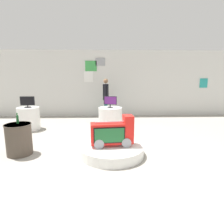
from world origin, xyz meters
TOP-DOWN VIEW (x-y plane):
  - ground_plane at (0.00, 0.00)m, footprint 30.00×30.00m
  - back_wall_display at (-0.00, 4.71)m, footprint 12.96×0.13m
  - main_display_pedestal at (0.19, 0.10)m, footprint 1.49×1.49m
  - novelty_firetruck_tv at (0.21, 0.09)m, footprint 1.00×0.46m
  - display_pedestal_left_rear at (-2.61, 2.40)m, footprint 0.74×0.74m
  - tv_on_left_rear at (-2.61, 2.39)m, footprint 0.48×0.22m
  - display_pedestal_center_rear at (0.22, 2.27)m, footprint 0.81×0.81m
  - tv_on_center_rear at (0.22, 2.26)m, footprint 0.44×0.18m
  - side_table_round at (-1.99, 0.23)m, footprint 0.60×0.60m
  - bottle_on_side_table at (-2.01, 0.29)m, footprint 0.06×0.06m
  - shopper_browsing_near_truck at (0.07, 3.90)m, footprint 0.24×0.56m

SIDE VIEW (x-z plane):
  - ground_plane at x=0.00m, z-range 0.00..0.00m
  - main_display_pedestal at x=0.19m, z-range 0.00..0.23m
  - side_table_round at x=-1.99m, z-range 0.01..0.75m
  - display_pedestal_left_rear at x=-2.61m, z-range 0.00..0.78m
  - display_pedestal_center_rear at x=0.22m, z-range 0.00..0.78m
  - novelty_firetruck_tv at x=0.21m, z-range 0.17..0.88m
  - bottle_on_side_table at x=-2.01m, z-range 0.71..0.96m
  - tv_on_left_rear at x=-2.61m, z-range 0.79..1.17m
  - tv_on_center_rear at x=0.22m, z-range 0.80..1.19m
  - shopper_browsing_near_truck at x=0.07m, z-range 0.15..1.88m
  - back_wall_display at x=0.00m, z-range 0.00..2.99m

